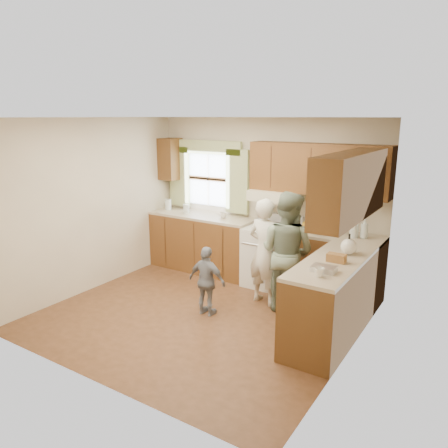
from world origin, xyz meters
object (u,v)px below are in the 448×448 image
Objects in this scene: woman_left at (265,252)px; child at (207,281)px; stove at (272,256)px; woman_right at (287,252)px.

woman_left is 1.61× the size of child.
stove is 1.17× the size of child.
stove is at bearing -101.40° from child.
woman_left is 0.92× the size of woman_right.
stove is 0.73× the size of woman_left.
stove is at bearing -44.86° from woman_right.
woman_left is at bearing 0.66° from woman_right.
woman_left is at bearing -72.26° from stove.
woman_right is (0.33, -0.03, 0.06)m from woman_left.
woman_right is (0.54, -0.67, 0.33)m from stove.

